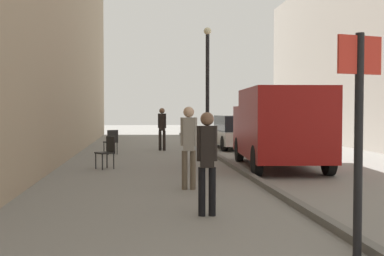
{
  "coord_description": "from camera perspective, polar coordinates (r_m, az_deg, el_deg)",
  "views": [
    {
      "loc": [
        -1.17,
        -1.2,
        1.73
      ],
      "look_at": [
        0.38,
        13.15,
        1.17
      ],
      "focal_mm": 45.1,
      "sensor_mm": 36.0,
      "label": 1
    }
  ],
  "objects": [
    {
      "name": "ground_plane",
      "position": [
        13.37,
        -1.1,
        -5.21
      ],
      "size": [
        80.0,
        80.0,
        0.0
      ],
      "primitive_type": "plane",
      "color": "gray"
    },
    {
      "name": "kerb_strip",
      "position": [
        13.59,
        5.57,
        -4.84
      ],
      "size": [
        0.16,
        40.0,
        0.12
      ],
      "primitive_type": "cube",
      "color": "#615F5B",
      "rests_on": "ground_plane"
    },
    {
      "name": "pedestrian_main_foreground",
      "position": [
        10.34,
        -0.39,
        -1.64
      ],
      "size": [
        0.35,
        0.23,
        1.79
      ],
      "rotation": [
        0.0,
        0.0,
        -0.16
      ],
      "color": "brown",
      "rests_on": "ground_plane"
    },
    {
      "name": "pedestrian_mid_block",
      "position": [
        7.79,
        1.79,
        -3.35
      ],
      "size": [
        0.33,
        0.22,
        1.68
      ],
      "rotation": [
        0.0,
        0.0,
        -0.06
      ],
      "color": "black",
      "rests_on": "ground_plane"
    },
    {
      "name": "pedestrian_far_crossing",
      "position": [
        20.22,
        -3.56,
        0.24
      ],
      "size": [
        0.34,
        0.25,
        1.78
      ],
      "rotation": [
        0.0,
        0.0,
        2.85
      ],
      "color": "black",
      "rests_on": "ground_plane"
    },
    {
      "name": "delivery_van",
      "position": [
        14.43,
        10.26,
        0.3
      ],
      "size": [
        2.47,
        5.24,
        2.32
      ],
      "rotation": [
        0.0,
        0.0,
        -0.08
      ],
      "color": "maroon",
      "rests_on": "ground_plane"
    },
    {
      "name": "parked_car",
      "position": [
        21.5,
        5.2,
        -0.5
      ],
      "size": [
        1.95,
        4.25,
        1.45
      ],
      "rotation": [
        0.0,
        0.0,
        0.03
      ],
      "color": "silver",
      "rests_on": "ground_plane"
    },
    {
      "name": "street_sign_post",
      "position": [
        5.86,
        19.12,
        0.31
      ],
      "size": [
        0.59,
        0.18,
        2.6
      ],
      "rotation": [
        0.0,
        0.0,
        3.4
      ],
      "color": "black",
      "rests_on": "ground_plane"
    },
    {
      "name": "lamp_post",
      "position": [
        17.96,
        1.84,
        5.39
      ],
      "size": [
        0.28,
        0.28,
        4.76
      ],
      "color": "black",
      "rests_on": "ground_plane"
    },
    {
      "name": "cafe_chair_near_window",
      "position": [
        18.72,
        -9.5,
        -1.43
      ],
      "size": [
        0.6,
        0.6,
        0.94
      ],
      "rotation": [
        0.0,
        0.0,
        0.51
      ],
      "color": "black",
      "rests_on": "ground_plane"
    },
    {
      "name": "cafe_chair_by_doorway",
      "position": [
        14.21,
        -9.98,
        -2.58
      ],
      "size": [
        0.61,
        0.61,
        0.94
      ],
      "rotation": [
        0.0,
        0.0,
        2.18
      ],
      "color": "black",
      "rests_on": "ground_plane"
    }
  ]
}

